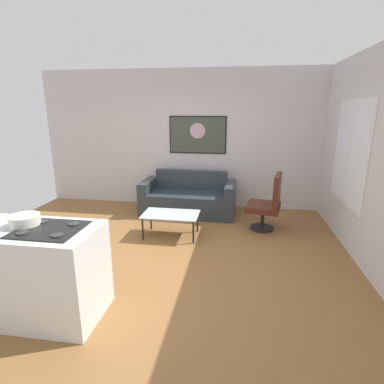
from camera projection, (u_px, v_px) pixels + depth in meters
name	position (u px, v px, depth m)	size (l,w,h in m)	color
ground	(166.00, 256.00, 4.38)	(6.40, 6.40, 0.04)	brown
back_wall	(192.00, 140.00, 6.32)	(6.40, 0.05, 2.80)	silver
right_wall	(369.00, 159.00, 3.90)	(0.05, 6.40, 2.80)	silver
couch	(189.00, 199.00, 6.06)	(1.85, 0.88, 0.81)	#293238
coffee_table	(171.00, 216.00, 4.94)	(0.90, 0.55, 0.38)	silver
armchair	(268.00, 203.00, 5.16)	(0.65, 0.67, 0.99)	black
kitchen_counter	(33.00, 272.00, 3.02)	(1.35, 0.70, 0.95)	silver
mixing_bowl	(25.00, 221.00, 2.95)	(0.29, 0.29, 0.11)	silver
wall_painting	(198.00, 135.00, 6.23)	(1.17, 0.03, 0.76)	black
window	(350.00, 153.00, 4.48)	(0.03, 1.38, 1.55)	silver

